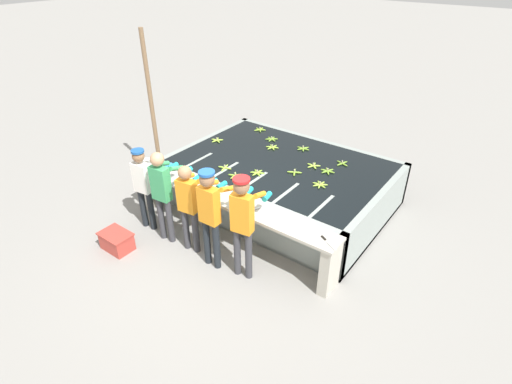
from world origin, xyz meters
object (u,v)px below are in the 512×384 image
object	(u,v)px
banana_bunch_floating_0	(225,168)
banana_bunch_floating_12	(260,130)
banana_bunch_floating_11	(320,185)
banana_bunch_floating_5	(294,172)
knife_1	(326,241)
worker_1	(163,189)
banana_bunch_floating_4	(342,163)
worker_2	(189,201)
banana_bunch_floating_10	(235,176)
worker_0	(144,182)
worker_4	(243,218)
knife_0	(252,210)
banana_bunch_floating_1	(328,171)
crate	(117,241)
banana_bunch_floating_3	(257,173)
banana_bunch_floating_2	(272,139)
banana_bunch_floating_6	(217,140)
support_post_left	(152,110)
banana_bunch_floating_9	(303,148)
banana_bunch_floating_7	(313,166)
worker_3	(211,210)
banana_bunch_floating_8	(272,147)

from	to	relation	value
banana_bunch_floating_0	banana_bunch_floating_12	world-z (taller)	same
banana_bunch_floating_11	banana_bunch_floating_5	bearing A→B (deg)	168.64
banana_bunch_floating_5	knife_1	bearing A→B (deg)	-45.41
worker_1	banana_bunch_floating_4	size ratio (longest dim) A/B	6.15
worker_2	banana_bunch_floating_10	bearing A→B (deg)	90.14
worker_0	worker_4	bearing A→B (deg)	0.49
knife_1	knife_0	bearing A→B (deg)	-179.58
banana_bunch_floating_1	knife_0	bearing A→B (deg)	-100.74
banana_bunch_floating_4	crate	distance (m)	4.37
banana_bunch_floating_3	banana_bunch_floating_10	xyz separation A→B (m)	(-0.26, -0.33, 0.00)
worker_2	banana_bunch_floating_0	size ratio (longest dim) A/B	5.76
banana_bunch_floating_11	knife_1	xyz separation A→B (m)	(0.84, -1.34, -0.01)
banana_bunch_floating_11	banana_bunch_floating_2	bearing A→B (deg)	148.27
banana_bunch_floating_1	banana_bunch_floating_2	distance (m)	1.77
banana_bunch_floating_6	support_post_left	xyz separation A→B (m)	(-1.03, -0.79, 0.69)
crate	banana_bunch_floating_2	bearing A→B (deg)	80.29
worker_1	knife_0	distance (m)	1.56
worker_1	banana_bunch_floating_3	world-z (taller)	worker_1
worker_2	worker_4	world-z (taller)	worker_4
worker_1	banana_bunch_floating_9	distance (m)	3.13
worker_0	worker_2	size ratio (longest dim) A/B	0.98
banana_bunch_floating_7	banana_bunch_floating_10	bearing A→B (deg)	-128.69
worker_0	banana_bunch_floating_5	world-z (taller)	worker_0
banana_bunch_floating_9	banana_bunch_floating_0	bearing A→B (deg)	-114.87
banana_bunch_floating_0	banana_bunch_floating_2	distance (m)	1.63
banana_bunch_floating_0	banana_bunch_floating_10	bearing A→B (deg)	-18.65
banana_bunch_floating_4	banana_bunch_floating_5	size ratio (longest dim) A/B	1.05
knife_0	banana_bunch_floating_4	bearing A→B (deg)	79.34
worker_3	worker_4	size ratio (longest dim) A/B	0.99
worker_1	banana_bunch_floating_8	size ratio (longest dim) A/B	6.04
banana_bunch_floating_1	worker_3	bearing A→B (deg)	-106.42
banana_bunch_floating_5	crate	xyz separation A→B (m)	(-1.84, -2.73, -0.74)
banana_bunch_floating_6	banana_bunch_floating_7	xyz separation A→B (m)	(2.27, 0.20, 0.00)
banana_bunch_floating_6	banana_bunch_floating_8	size ratio (longest dim) A/B	0.97
banana_bunch_floating_2	knife_0	world-z (taller)	banana_bunch_floating_2
worker_2	banana_bunch_floating_5	size ratio (longest dim) A/B	6.08
worker_0	banana_bunch_floating_1	size ratio (longest dim) A/B	5.58
banana_bunch_floating_5	banana_bunch_floating_7	world-z (taller)	same
knife_1	banana_bunch_floating_3	bearing A→B (deg)	152.50
banana_bunch_floating_2	banana_bunch_floating_10	bearing A→B (deg)	-77.17
worker_0	banana_bunch_floating_1	bearing A→B (deg)	44.69
worker_1	knife_0	bearing A→B (deg)	19.76
worker_0	banana_bunch_floating_11	world-z (taller)	worker_0
worker_4	banana_bunch_floating_5	size ratio (longest dim) A/B	6.65
worker_1	knife_1	xyz separation A→B (m)	(2.78, 0.53, -0.13)
worker_1	banana_bunch_floating_1	xyz separation A→B (m)	(1.82, 2.40, -0.12)
worker_4	banana_bunch_floating_0	size ratio (longest dim) A/B	6.29
worker_0	banana_bunch_floating_5	distance (m)	2.71
knife_0	support_post_left	world-z (taller)	support_post_left
worker_4	support_post_left	bearing A→B (deg)	158.47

